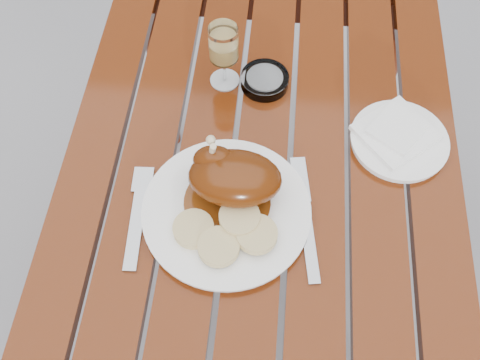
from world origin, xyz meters
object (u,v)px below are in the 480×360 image
at_px(table, 256,238).
at_px(side_plate, 399,141).
at_px(dinner_plate, 227,212).
at_px(wine_glass, 224,56).
at_px(ashtray, 265,80).

distance_m(table, side_plate, 0.48).
relative_size(dinner_plate, side_plate, 1.59).
bearing_deg(table, wine_glass, 115.15).
xyz_separation_m(table, side_plate, (0.28, 0.07, 0.38)).
distance_m(dinner_plate, side_plate, 0.39).
xyz_separation_m(wine_glass, ashtray, (0.09, -0.00, -0.06)).
xyz_separation_m(dinner_plate, ashtray, (0.05, 0.33, 0.00)).
xyz_separation_m(table, ashtray, (-0.01, 0.20, 0.39)).
xyz_separation_m(dinner_plate, wine_glass, (-0.04, 0.33, 0.07)).
height_order(side_plate, ashtray, ashtray).
relative_size(side_plate, ashtray, 1.91).
height_order(table, side_plate, side_plate).
distance_m(side_plate, ashtray, 0.31).
height_order(dinner_plate, side_plate, dinner_plate).
bearing_deg(side_plate, wine_glass, 160.31).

